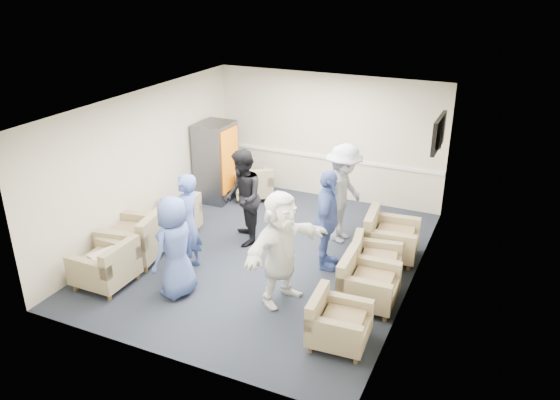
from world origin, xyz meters
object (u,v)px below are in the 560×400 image
at_px(armchair_left_far, 176,220).
at_px(vending_machine, 216,162).
at_px(armchair_corner, 253,185).
at_px(person_back_right, 343,194).
at_px(armchair_right_midfar, 373,263).
at_px(armchair_right_far, 388,239).
at_px(armchair_left_mid, 137,240).
at_px(armchair_right_midnear, 365,285).
at_px(armchair_left_near, 108,267).
at_px(person_mid_left, 187,224).
at_px(person_back_left, 243,198).
at_px(armchair_right_near, 336,324).
at_px(person_mid_right, 327,220).
at_px(person_front_left, 175,247).
at_px(person_front_right, 281,248).

distance_m(armchair_left_far, vending_machine, 1.96).
relative_size(armchair_corner, person_back_right, 0.59).
distance_m(armchair_right_midfar, armchair_right_far, 0.88).
bearing_deg(person_back_right, armchair_left_mid, 134.14).
distance_m(armchair_right_midnear, vending_machine, 4.85).
height_order(armchair_left_near, armchair_left_mid, armchair_left_mid).
height_order(armchair_corner, person_mid_left, person_mid_left).
height_order(armchair_left_mid, armchair_left_far, armchair_left_mid).
xyz_separation_m(vending_machine, person_back_left, (1.47, -1.57, 0.03)).
bearing_deg(person_mid_left, armchair_right_far, 120.39).
bearing_deg(person_back_left, armchair_right_far, 70.20).
xyz_separation_m(armchair_right_far, person_mid_left, (-2.90, -1.80, 0.50)).
bearing_deg(armchair_right_far, armchair_left_near, 120.27).
height_order(armchair_left_mid, armchair_right_near, armchair_left_mid).
height_order(armchair_left_far, person_mid_right, person_mid_right).
distance_m(armchair_left_mid, armchair_right_midnear, 3.96).
bearing_deg(armchair_right_far, vending_machine, 69.97).
xyz_separation_m(armchair_right_midnear, person_mid_right, (-0.91, 0.79, 0.54)).
bearing_deg(armchair_right_midfar, armchair_left_near, 106.86).
bearing_deg(vending_machine, armchair_right_far, -14.32).
distance_m(armchair_left_near, armchair_corner, 4.15).
xyz_separation_m(armchair_right_midnear, armchair_right_midfar, (-0.08, 0.69, -0.02)).
height_order(armchair_left_near, vending_machine, vending_machine).
bearing_deg(armchair_left_near, armchair_right_far, 125.84).
bearing_deg(person_back_right, armchair_left_near, 144.90).
bearing_deg(person_mid_left, person_back_right, 135.37).
bearing_deg(armchair_left_near, armchair_right_midfar, 116.35).
bearing_deg(armchair_left_mid, person_front_left, 53.49).
height_order(person_front_left, person_back_right, person_back_right).
bearing_deg(armchair_left_far, armchair_right_midfar, 82.38).
xyz_separation_m(armchair_left_far, armchair_corner, (0.49, 2.23, -0.01)).
bearing_deg(armchair_right_near, person_back_right, 13.29).
height_order(armchair_left_mid, person_front_left, person_front_left).
height_order(armchair_left_far, armchair_right_midfar, armchair_left_far).
bearing_deg(armchair_right_near, vending_machine, 43.57).
relative_size(armchair_right_far, person_front_left, 0.59).
bearing_deg(vending_machine, armchair_left_far, -83.61).
height_order(armchair_left_near, armchair_right_near, armchair_left_near).
relative_size(person_back_left, person_mid_right, 1.02).
bearing_deg(armchair_left_far, person_front_right, 59.58).
relative_size(armchair_left_far, person_front_left, 0.57).
xyz_separation_m(armchair_right_near, person_front_right, (-1.09, 0.64, 0.59)).
distance_m(armchair_right_midnear, person_mid_left, 3.01).
xyz_separation_m(armchair_right_near, person_back_left, (-2.51, 2.10, 0.58)).
bearing_deg(armchair_left_mid, person_front_right, 77.48).
distance_m(armchair_right_midfar, person_back_left, 2.61).
distance_m(armchair_right_midfar, person_front_right, 1.68).
bearing_deg(armchair_left_near, vending_machine, -176.69).
xyz_separation_m(armchair_left_near, vending_machine, (-0.23, 3.78, 0.52)).
bearing_deg(person_mid_right, armchair_corner, 38.04).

